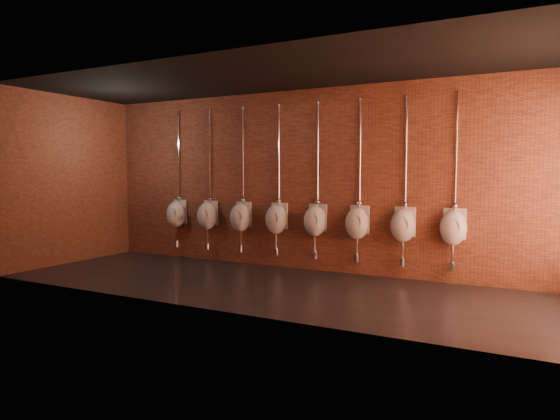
{
  "coord_description": "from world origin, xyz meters",
  "views": [
    {
      "loc": [
        3.77,
        -6.58,
        1.73
      ],
      "look_at": [
        -0.16,
        0.9,
        1.1
      ],
      "focal_mm": 32.0,
      "sensor_mm": 36.0,
      "label": 1
    }
  ],
  "objects_px": {
    "urinal_6": "(403,224)",
    "urinal_5": "(357,222)",
    "urinal_1": "(207,215)",
    "urinal_4": "(315,220)",
    "urinal_2": "(241,217)",
    "urinal_3": "(276,218)",
    "urinal_7": "(453,227)",
    "urinal_0": "(176,214)"
  },
  "relations": [
    {
      "from": "urinal_1",
      "to": "urinal_2",
      "type": "bearing_deg",
      "value": 0.0
    },
    {
      "from": "urinal_2",
      "to": "urinal_5",
      "type": "xyz_separation_m",
      "value": [
        2.3,
        0.0,
        0.0
      ]
    },
    {
      "from": "urinal_1",
      "to": "urinal_2",
      "type": "distance_m",
      "value": 0.77
    },
    {
      "from": "urinal_1",
      "to": "urinal_6",
      "type": "bearing_deg",
      "value": 0.0
    },
    {
      "from": "urinal_2",
      "to": "urinal_4",
      "type": "xyz_separation_m",
      "value": [
        1.53,
        0.0,
        0.0
      ]
    },
    {
      "from": "urinal_6",
      "to": "urinal_0",
      "type": "bearing_deg",
      "value": 180.0
    },
    {
      "from": "urinal_4",
      "to": "urinal_6",
      "type": "bearing_deg",
      "value": 0.0
    },
    {
      "from": "urinal_3",
      "to": "urinal_6",
      "type": "bearing_deg",
      "value": 0.0
    },
    {
      "from": "urinal_3",
      "to": "urinal_5",
      "type": "relative_size",
      "value": 1.0
    },
    {
      "from": "urinal_1",
      "to": "urinal_2",
      "type": "xyz_separation_m",
      "value": [
        0.77,
        0.0,
        0.0
      ]
    },
    {
      "from": "urinal_1",
      "to": "urinal_5",
      "type": "distance_m",
      "value": 3.07
    },
    {
      "from": "urinal_6",
      "to": "urinal_7",
      "type": "distance_m",
      "value": 0.77
    },
    {
      "from": "urinal_4",
      "to": "urinal_7",
      "type": "distance_m",
      "value": 2.3
    },
    {
      "from": "urinal_1",
      "to": "urinal_6",
      "type": "relative_size",
      "value": 1.0
    },
    {
      "from": "urinal_3",
      "to": "urinal_2",
      "type": "bearing_deg",
      "value": 180.0
    },
    {
      "from": "urinal_1",
      "to": "urinal_3",
      "type": "bearing_deg",
      "value": 0.0
    },
    {
      "from": "urinal_5",
      "to": "urinal_7",
      "type": "relative_size",
      "value": 1.0
    },
    {
      "from": "urinal_1",
      "to": "urinal_5",
      "type": "xyz_separation_m",
      "value": [
        3.07,
        0.0,
        0.0
      ]
    },
    {
      "from": "urinal_3",
      "to": "urinal_5",
      "type": "xyz_separation_m",
      "value": [
        1.53,
        0.0,
        0.0
      ]
    },
    {
      "from": "urinal_0",
      "to": "urinal_4",
      "type": "xyz_separation_m",
      "value": [
        3.07,
        0.0,
        0.0
      ]
    },
    {
      "from": "urinal_4",
      "to": "urinal_2",
      "type": "bearing_deg",
      "value": 180.0
    },
    {
      "from": "urinal_4",
      "to": "urinal_6",
      "type": "height_order",
      "value": "same"
    },
    {
      "from": "urinal_5",
      "to": "urinal_6",
      "type": "bearing_deg",
      "value": 0.0
    },
    {
      "from": "urinal_0",
      "to": "urinal_6",
      "type": "xyz_separation_m",
      "value": [
        4.6,
        0.0,
        0.0
      ]
    },
    {
      "from": "urinal_3",
      "to": "urinal_1",
      "type": "bearing_deg",
      "value": 180.0
    },
    {
      "from": "urinal_2",
      "to": "urinal_7",
      "type": "relative_size",
      "value": 1.0
    },
    {
      "from": "urinal_6",
      "to": "urinal_5",
      "type": "bearing_deg",
      "value": 180.0
    },
    {
      "from": "urinal_1",
      "to": "urinal_3",
      "type": "xyz_separation_m",
      "value": [
        1.53,
        0.0,
        0.0
      ]
    },
    {
      "from": "urinal_0",
      "to": "urinal_4",
      "type": "relative_size",
      "value": 1.0
    },
    {
      "from": "urinal_7",
      "to": "urinal_4",
      "type": "bearing_deg",
      "value": 180.0
    },
    {
      "from": "urinal_4",
      "to": "urinal_7",
      "type": "xyz_separation_m",
      "value": [
        2.3,
        0.0,
        0.0
      ]
    },
    {
      "from": "urinal_2",
      "to": "urinal_7",
      "type": "height_order",
      "value": "same"
    },
    {
      "from": "urinal_5",
      "to": "urinal_6",
      "type": "distance_m",
      "value": 0.77
    },
    {
      "from": "urinal_0",
      "to": "urinal_5",
      "type": "height_order",
      "value": "same"
    },
    {
      "from": "urinal_5",
      "to": "urinal_7",
      "type": "xyz_separation_m",
      "value": [
        1.53,
        0.0,
        0.0
      ]
    },
    {
      "from": "urinal_0",
      "to": "urinal_3",
      "type": "xyz_separation_m",
      "value": [
        2.3,
        0.0,
        0.0
      ]
    },
    {
      "from": "urinal_3",
      "to": "urinal_6",
      "type": "distance_m",
      "value": 2.3
    },
    {
      "from": "urinal_3",
      "to": "urinal_4",
      "type": "xyz_separation_m",
      "value": [
        0.77,
        0.0,
        0.0
      ]
    },
    {
      "from": "urinal_5",
      "to": "urinal_3",
      "type": "bearing_deg",
      "value": 180.0
    },
    {
      "from": "urinal_1",
      "to": "urinal_6",
      "type": "xyz_separation_m",
      "value": [
        3.84,
        0.0,
        0.0
      ]
    },
    {
      "from": "urinal_7",
      "to": "urinal_2",
      "type": "bearing_deg",
      "value": 180.0
    },
    {
      "from": "urinal_4",
      "to": "urinal_6",
      "type": "xyz_separation_m",
      "value": [
        1.53,
        0.0,
        0.0
      ]
    }
  ]
}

